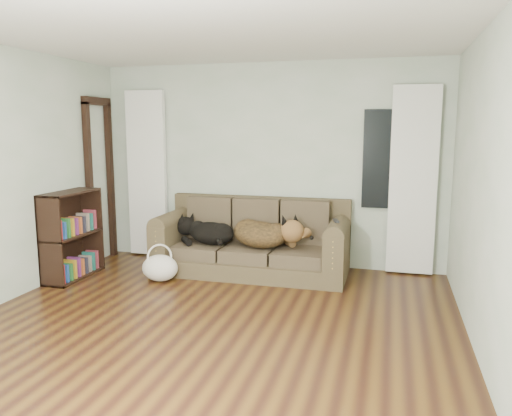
% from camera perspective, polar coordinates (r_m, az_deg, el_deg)
% --- Properties ---
extents(floor, '(5.00, 5.00, 0.00)m').
position_cam_1_polar(floor, '(4.47, -6.57, -14.41)').
color(floor, black).
rests_on(floor, ground).
extents(ceiling, '(5.00, 5.00, 0.00)m').
position_cam_1_polar(ceiling, '(4.17, -7.27, 20.40)').
color(ceiling, white).
rests_on(ceiling, ground).
extents(wall_back, '(4.50, 0.04, 2.60)m').
position_cam_1_polar(wall_back, '(6.50, 1.43, 4.93)').
color(wall_back, silver).
rests_on(wall_back, ground).
extents(wall_right, '(0.04, 5.00, 2.60)m').
position_cam_1_polar(wall_right, '(3.89, 25.55, 1.13)').
color(wall_right, silver).
rests_on(wall_right, ground).
extents(curtain_left, '(0.55, 0.08, 2.25)m').
position_cam_1_polar(curtain_left, '(7.04, -12.34, 3.83)').
color(curtain_left, white).
rests_on(curtain_left, ground).
extents(curtain_right, '(0.55, 0.08, 2.25)m').
position_cam_1_polar(curtain_right, '(6.25, 17.51, 2.95)').
color(curtain_right, white).
rests_on(curtain_right, ground).
extents(window_pane, '(0.50, 0.03, 1.20)m').
position_cam_1_polar(window_pane, '(6.27, 14.39, 5.41)').
color(window_pane, black).
rests_on(window_pane, wall_back).
extents(door_casing, '(0.07, 0.60, 2.10)m').
position_cam_1_polar(door_casing, '(6.98, -17.36, 2.75)').
color(door_casing, black).
rests_on(door_casing, ground).
extents(sofa, '(2.34, 1.01, 0.96)m').
position_cam_1_polar(sofa, '(6.14, -0.55, -3.35)').
color(sofa, '#483F30').
rests_on(sofa, floor).
extents(dog_black_lab, '(0.79, 0.71, 0.28)m').
position_cam_1_polar(dog_black_lab, '(6.26, -5.47, -2.86)').
color(dog_black_lab, black).
rests_on(dog_black_lab, sofa).
extents(dog_shepherd, '(0.94, 0.87, 0.34)m').
position_cam_1_polar(dog_shepherd, '(6.04, 0.85, -3.16)').
color(dog_shepherd, black).
rests_on(dog_shepherd, sofa).
extents(tv_remote, '(0.09, 0.19, 0.02)m').
position_cam_1_polar(tv_remote, '(5.77, 9.13, -1.44)').
color(tv_remote, black).
rests_on(tv_remote, sofa).
extents(tote_bag, '(0.52, 0.46, 0.31)m').
position_cam_1_polar(tote_bag, '(5.98, -10.92, -6.72)').
color(tote_bag, silver).
rests_on(tote_bag, floor).
extents(bookshelf, '(0.39, 0.86, 1.04)m').
position_cam_1_polar(bookshelf, '(6.33, -20.29, -3.09)').
color(bookshelf, black).
rests_on(bookshelf, floor).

